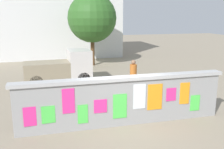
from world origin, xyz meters
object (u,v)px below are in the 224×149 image
bicycle_far (169,89)px  motorcycle (59,105)px  bicycle_near (108,101)px  person_walking (133,73)px  tree_roadside (92,18)px  auto_rickshaw_truck (62,68)px

bicycle_far → motorcycle: bearing=-168.1°
bicycle_near → person_walking: size_ratio=1.06×
tree_roadside → motorcycle: bearing=-107.9°
motorcycle → tree_roadside: (3.11, 9.62, 3.04)m
auto_rickshaw_truck → person_walking: (3.29, -2.56, 0.09)m
auto_rickshaw_truck → person_walking: 4.17m
bicycle_near → person_walking: person_walking is taller
bicycle_near → motorcycle: bearing=-174.1°
auto_rickshaw_truck → bicycle_far: 6.02m
person_walking → tree_roadside: bearing=95.1°
auto_rickshaw_truck → person_walking: bearing=-37.8°
auto_rickshaw_truck → motorcycle: (-0.47, -4.83, -0.44)m
auto_rickshaw_truck → bicycle_far: bearing=-38.8°
tree_roadside → auto_rickshaw_truck: bearing=-118.9°
bicycle_near → person_walking: (1.82, 2.08, 0.62)m
auto_rickshaw_truck → motorcycle: bearing=-95.5°
motorcycle → bicycle_far: (5.14, 1.08, -0.10)m
bicycle_near → tree_roadside: tree_roadside is taller
auto_rickshaw_truck → bicycle_far: (4.67, -3.75, -0.54)m
bicycle_far → auto_rickshaw_truck: bearing=141.2°
bicycle_near → bicycle_far: (3.20, 0.88, 0.00)m
bicycle_far → person_walking: size_ratio=1.06×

